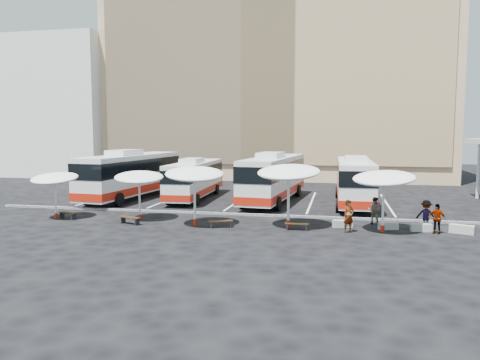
% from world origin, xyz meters
% --- Properties ---
extents(ground, '(120.00, 120.00, 0.00)m').
position_xyz_m(ground, '(0.00, 0.00, 0.00)').
color(ground, black).
rests_on(ground, ground).
extents(sandstone_building, '(42.00, 18.25, 29.60)m').
position_xyz_m(sandstone_building, '(0.00, 31.87, 12.63)').
color(sandstone_building, tan).
rests_on(sandstone_building, ground).
extents(apartment_block, '(14.00, 14.00, 18.00)m').
position_xyz_m(apartment_block, '(-28.00, 28.00, 9.00)').
color(apartment_block, silver).
rests_on(apartment_block, ground).
extents(curb_divider, '(34.00, 0.25, 0.15)m').
position_xyz_m(curb_divider, '(0.00, 0.50, 0.07)').
color(curb_divider, black).
rests_on(curb_divider, ground).
extents(bay_lines, '(24.15, 12.00, 0.01)m').
position_xyz_m(bay_lines, '(0.00, 8.00, 0.01)').
color(bay_lines, white).
rests_on(bay_lines, ground).
extents(bus_0, '(4.03, 13.61, 4.26)m').
position_xyz_m(bus_0, '(-9.39, 6.77, 2.17)').
color(bus_0, silver).
rests_on(bus_0, ground).
extents(bus_1, '(2.87, 11.25, 3.55)m').
position_xyz_m(bus_1, '(-3.98, 7.74, 1.81)').
color(bus_1, silver).
rests_on(bus_1, ground).
extents(bus_2, '(3.99, 13.23, 4.13)m').
position_xyz_m(bus_2, '(2.92, 7.34, 2.11)').
color(bus_2, silver).
rests_on(bus_2, ground).
extents(bus_3, '(2.98, 12.34, 3.91)m').
position_xyz_m(bus_3, '(9.40, 7.24, 2.00)').
color(bus_3, silver).
rests_on(bus_3, ground).
extents(sunshade_0, '(3.30, 3.33, 3.15)m').
position_xyz_m(sunshade_0, '(-10.23, -3.17, 2.68)').
color(sunshade_0, silver).
rests_on(sunshade_0, ground).
extents(sunshade_1, '(4.10, 4.12, 3.29)m').
position_xyz_m(sunshade_1, '(-4.55, -2.47, 2.80)').
color(sunshade_1, silver).
rests_on(sunshade_1, ground).
extents(sunshade_2, '(4.59, 4.62, 3.75)m').
position_xyz_m(sunshade_2, '(-0.43, -3.60, 3.18)').
color(sunshade_2, silver).
rests_on(sunshade_2, ground).
extents(sunshade_3, '(4.30, 4.34, 3.93)m').
position_xyz_m(sunshade_3, '(5.23, -2.92, 3.34)').
color(sunshade_3, silver).
rests_on(sunshade_3, ground).
extents(sunshade_4, '(4.61, 4.64, 3.66)m').
position_xyz_m(sunshade_4, '(10.68, -3.16, 3.11)').
color(sunshade_4, silver).
rests_on(sunshade_4, ground).
extents(wood_bench_0, '(1.46, 0.80, 0.43)m').
position_xyz_m(wood_bench_0, '(-9.38, -3.16, 0.33)').
color(wood_bench_0, black).
rests_on(wood_bench_0, ground).
extents(wood_bench_1, '(1.55, 0.88, 0.46)m').
position_xyz_m(wood_bench_1, '(-4.54, -3.99, 0.35)').
color(wood_bench_1, black).
rests_on(wood_bench_1, ground).
extents(wood_bench_2, '(1.49, 0.90, 0.44)m').
position_xyz_m(wood_bench_2, '(1.26, -3.87, 0.34)').
color(wood_bench_2, black).
rests_on(wood_bench_2, ground).
extents(wood_bench_3, '(1.39, 0.43, 0.42)m').
position_xyz_m(wood_bench_3, '(5.82, -3.65, 0.32)').
color(wood_bench_3, black).
rests_on(wood_bench_3, ground).
extents(conc_bench_0, '(1.24, 0.75, 0.44)m').
position_xyz_m(conc_bench_0, '(8.45, -2.22, 0.22)').
color(conc_bench_0, '#979791').
rests_on(conc_bench_0, ground).
extents(conc_bench_1, '(1.20, 0.66, 0.43)m').
position_xyz_m(conc_bench_1, '(11.08, -2.33, 0.21)').
color(conc_bench_1, '#979791').
rests_on(conc_bench_1, ground).
extents(conc_bench_2, '(1.23, 0.57, 0.44)m').
position_xyz_m(conc_bench_2, '(12.91, -2.47, 0.22)').
color(conc_bench_2, '#979791').
rests_on(conc_bench_2, ground).
extents(conc_bench_3, '(1.37, 0.90, 0.49)m').
position_xyz_m(conc_bench_3, '(15.05, -2.59, 0.24)').
color(conc_bench_3, '#979791').
rests_on(conc_bench_3, ground).
extents(passenger_0, '(0.82, 0.77, 1.89)m').
position_xyz_m(passenger_0, '(8.76, -3.70, 0.94)').
color(passenger_0, black).
rests_on(passenger_0, ground).
extents(passenger_1, '(1.01, 0.90, 1.71)m').
position_xyz_m(passenger_1, '(10.39, -0.79, 0.85)').
color(passenger_1, black).
rests_on(passenger_1, ground).
extents(passenger_2, '(1.08, 0.86, 1.71)m').
position_xyz_m(passenger_2, '(13.64, -2.91, 0.85)').
color(passenger_2, black).
rests_on(passenger_2, ground).
extents(passenger_3, '(1.26, 0.91, 1.75)m').
position_xyz_m(passenger_3, '(13.24, -1.93, 0.88)').
color(passenger_3, black).
rests_on(passenger_3, ground).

